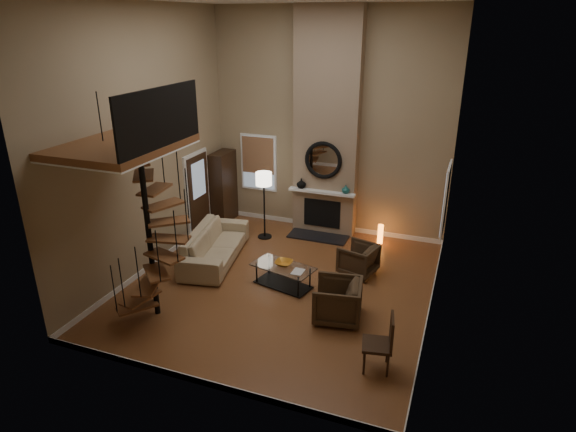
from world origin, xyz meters
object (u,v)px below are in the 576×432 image
at_px(side_chair, 383,341).
at_px(armchair_far, 342,301).
at_px(sofa, 215,244).
at_px(hutch, 224,187).
at_px(coffee_table, 283,273).
at_px(accent_lamp, 380,234).
at_px(floor_lamp, 264,184).
at_px(armchair_near, 361,260).

bearing_deg(side_chair, armchair_far, 129.51).
bearing_deg(sofa, side_chair, -130.50).
relative_size(hutch, sofa, 0.78).
distance_m(coffee_table, accent_lamp, 3.15).
bearing_deg(armchair_far, floor_lamp, -145.42).
relative_size(sofa, armchair_far, 2.86).
height_order(hutch, sofa, hutch).
height_order(sofa, floor_lamp, floor_lamp).
xyz_separation_m(accent_lamp, side_chair, (0.91, -4.67, 0.28)).
relative_size(sofa, coffee_table, 1.77).
bearing_deg(side_chair, armchair_near, 108.83).
bearing_deg(armchair_far, side_chair, 30.12).
relative_size(coffee_table, floor_lamp, 0.82).
relative_size(coffee_table, side_chair, 1.43).
bearing_deg(floor_lamp, side_chair, -47.25).
bearing_deg(coffee_table, hutch, 134.93).
bearing_deg(floor_lamp, hutch, 155.13).
height_order(floor_lamp, side_chair, floor_lamp).
relative_size(hutch, side_chair, 1.97).
distance_m(sofa, accent_lamp, 4.05).
distance_m(hutch, floor_lamp, 1.70).
height_order(hutch, floor_lamp, hutch).
bearing_deg(armchair_near, accent_lamp, -168.72).
distance_m(armchair_far, accent_lamp, 3.51).
relative_size(sofa, floor_lamp, 1.45).
relative_size(hutch, coffee_table, 1.38).
distance_m(hutch, side_chair, 7.03).
bearing_deg(floor_lamp, sofa, -109.73).
height_order(armchair_far, accent_lamp, armchair_far).
xyz_separation_m(sofa, armchair_near, (3.28, 0.49, -0.04)).
distance_m(hutch, sofa, 2.51).
relative_size(floor_lamp, side_chair, 1.75).
bearing_deg(floor_lamp, armchair_near, -21.79).
xyz_separation_m(hutch, floor_lamp, (1.49, -0.69, 0.46)).
height_order(hutch, armchair_far, hutch).
distance_m(armchair_far, side_chair, 1.52).
bearing_deg(floor_lamp, armchair_far, -46.03).
bearing_deg(hutch, armchair_near, -22.90).
bearing_deg(side_chair, sofa, 150.25).
bearing_deg(accent_lamp, hutch, 179.52).
relative_size(hutch, armchair_near, 2.61).
distance_m(armchair_near, floor_lamp, 3.11).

